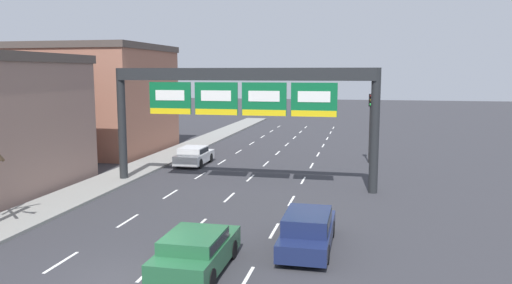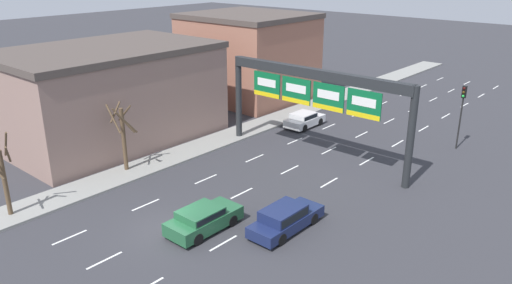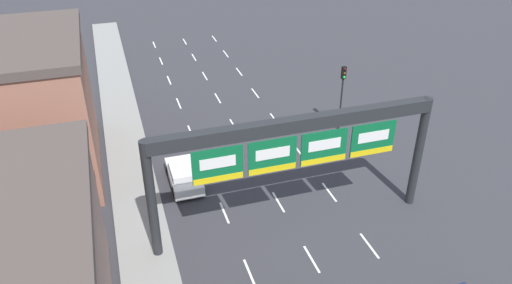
# 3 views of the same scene
# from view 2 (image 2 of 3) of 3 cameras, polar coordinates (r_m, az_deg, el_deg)

# --- Properties ---
(ground_plane) EXTENTS (220.00, 220.00, 0.00)m
(ground_plane) POSITION_cam_2_polar(r_m,az_deg,el_deg) (28.26, -10.03, -9.81)
(ground_plane) COLOR #333338
(sidewalk_left) EXTENTS (2.80, 110.00, 0.15)m
(sidewalk_left) POSITION_cam_2_polar(r_m,az_deg,el_deg) (34.24, -18.59, -4.92)
(sidewalk_left) COLOR gray
(sidewalk_left) RESTS_ON ground_plane
(lane_dashes) EXTENTS (6.72, 67.00, 0.01)m
(lane_dashes) POSITION_cam_2_polar(r_m,az_deg,el_deg) (37.21, 6.22, -2.02)
(lane_dashes) COLOR white
(lane_dashes) RESTS_ON ground_plane
(sign_gantry) EXTENTS (15.29, 0.70, 6.78)m
(sign_gantry) POSITION_cam_2_polar(r_m,az_deg,el_deg) (35.68, 6.69, 6.00)
(sign_gantry) COLOR #232628
(sign_gantry) RESTS_ON ground_plane
(building_near) EXTENTS (10.94, 16.66, 7.58)m
(building_near) POSITION_cam_2_polar(r_m,az_deg,el_deg) (42.11, -16.44, 5.34)
(building_near) COLOR gray
(building_near) RESTS_ON ground_plane
(building_far) EXTENTS (11.85, 10.80, 8.79)m
(building_far) POSITION_cam_2_polar(r_m,az_deg,el_deg) (53.32, -0.88, 9.81)
(building_far) COLOR #9E6651
(building_far) RESTS_ON ground_plane
(car_navy) EXTENTS (1.79, 4.82, 1.43)m
(car_navy) POSITION_cam_2_polar(r_m,az_deg,el_deg) (27.45, 3.34, -8.64)
(car_navy) COLOR #19234C
(car_navy) RESTS_ON ground_plane
(car_white) EXTENTS (1.83, 3.95, 1.31)m
(car_white) POSITION_cam_2_polar(r_m,az_deg,el_deg) (44.27, 5.54, 2.62)
(car_white) COLOR silver
(car_white) RESTS_ON ground_plane
(car_green) EXTENTS (1.94, 4.34, 1.36)m
(car_green) POSITION_cam_2_polar(r_m,az_deg,el_deg) (27.55, -6.07, -8.68)
(car_green) COLOR #235B38
(car_green) RESTS_ON ground_plane
(traffic_light_near_gantry) EXTENTS (0.30, 0.35, 5.02)m
(traffic_light_near_gantry) POSITION_cam_2_polar(r_m,az_deg,el_deg) (41.16, 22.51, 3.95)
(traffic_light_near_gantry) COLOR black
(traffic_light_near_gantry) RESTS_ON ground_plane
(tree_bare_closest) EXTENTS (1.42, 1.64, 5.01)m
(tree_bare_closest) POSITION_cam_2_polar(r_m,az_deg,el_deg) (31.37, -26.89, -3.52)
(tree_bare_closest) COLOR brown
(tree_bare_closest) RESTS_ON sidewalk_left
(tree_bare_second) EXTENTS (1.65, 1.65, 4.77)m
(tree_bare_second) POSITION_cam_2_polar(r_m,az_deg,el_deg) (35.10, -14.98, 1.00)
(tree_bare_second) COLOR brown
(tree_bare_second) RESTS_ON sidewalk_left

